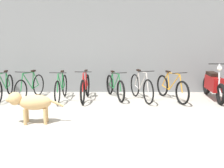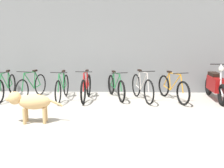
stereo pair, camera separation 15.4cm
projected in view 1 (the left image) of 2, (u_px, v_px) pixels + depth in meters
name	position (u px, v px, depth m)	size (l,w,h in m)	color
ground_plane	(75.00, 129.00, 5.23)	(60.00, 60.00, 0.00)	#9E998E
shop_wall_back	(90.00, 42.00, 8.42)	(9.94, 0.20, 3.28)	slate
bicycle_0	(4.00, 87.00, 7.68)	(0.46, 1.72, 0.83)	black
bicycle_1	(30.00, 87.00, 7.63)	(0.50, 1.63, 0.85)	black
bicycle_2	(61.00, 88.00, 7.52)	(0.46, 1.69, 0.86)	black
bicycle_3	(85.00, 88.00, 7.53)	(0.46, 1.65, 0.87)	black
bicycle_4	(115.00, 87.00, 7.75)	(0.61, 1.63, 0.81)	black
bicycle_5	(141.00, 87.00, 7.51)	(0.58, 1.62, 0.89)	black
bicycle_6	(172.00, 88.00, 7.50)	(0.64, 1.67, 0.85)	black
motorcycle	(214.00, 85.00, 7.59)	(0.58, 1.85, 1.08)	black
stray_dog	(31.00, 102.00, 5.47)	(1.19, 0.38, 0.68)	tan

